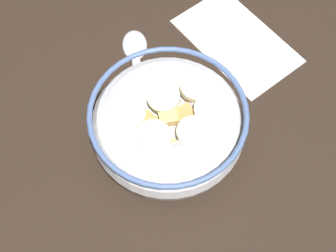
% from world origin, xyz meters
% --- Properties ---
extents(ground_plane, '(1.34, 1.34, 0.02)m').
position_xyz_m(ground_plane, '(0.00, 0.00, -0.01)').
color(ground_plane, black).
extents(cereal_bowl, '(0.17, 0.17, 0.07)m').
position_xyz_m(cereal_bowl, '(-0.00, -0.00, 0.03)').
color(cereal_bowl, silver).
rests_on(cereal_bowl, ground_plane).
extents(spoon, '(0.11, 0.14, 0.01)m').
position_xyz_m(spoon, '(0.09, -0.08, 0.00)').
color(spoon, '#B7B7BC').
rests_on(spoon, ground_plane).
extents(folded_napkin, '(0.18, 0.15, 0.00)m').
position_xyz_m(folded_napkin, '(-0.01, -0.16, 0.00)').
color(folded_napkin, white).
rests_on(folded_napkin, ground_plane).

